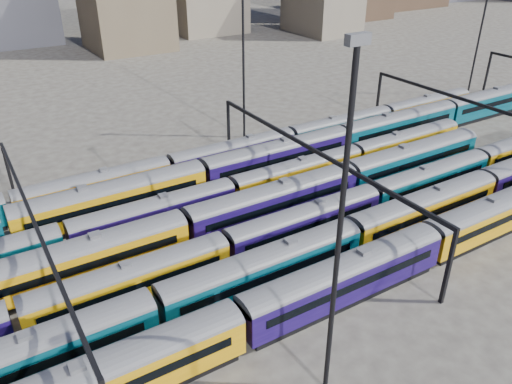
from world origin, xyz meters
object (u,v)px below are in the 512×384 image
rake_0 (345,275)px  rake_2 (130,278)px  mast_2 (340,229)px  rake_1 (424,206)px

rake_0 → rake_2: bearing=148.6°
rake_0 → rake_2: 19.20m
mast_2 → rake_2: bearing=117.3°
rake_2 → rake_0: bearing=-31.4°
rake_1 → mast_2: mast_2 is taller
rake_1 → rake_2: size_ratio=0.78×
rake_0 → rake_1: rake_0 is taller
rake_1 → rake_2: bearing=171.2°
rake_1 → mast_2: 28.55m
rake_1 → mast_2: bearing=-152.8°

